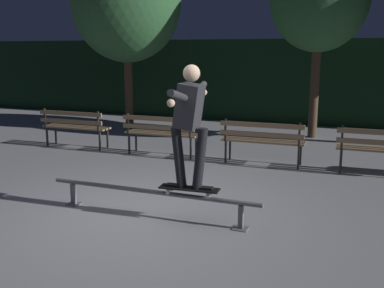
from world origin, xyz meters
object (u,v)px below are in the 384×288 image
at_px(grind_rail, 151,195).
at_px(park_bench_leftmost, 74,124).
at_px(park_bench_right_center, 262,138).
at_px(park_bench_rightmost, 384,146).
at_px(skateboarder, 189,116).
at_px(skateboard, 189,189).
at_px(tree_far_left, 126,1).
at_px(park_bench_left_center, 161,130).

bearing_deg(grind_rail, park_bench_leftmost, 137.62).
relative_size(grind_rail, park_bench_leftmost, 1.88).
bearing_deg(park_bench_leftmost, park_bench_right_center, 0.00).
bearing_deg(park_bench_rightmost, skateboarder, -126.35).
bearing_deg(skateboarder, skateboard, -175.84).
xyz_separation_m(skateboard, tree_far_left, (-4.05, 5.68, 2.99)).
height_order(skateboard, park_bench_leftmost, park_bench_leftmost).
bearing_deg(skateboard, skateboarder, 4.16).
height_order(skateboard, park_bench_right_center, park_bench_right_center).
relative_size(park_bench_left_center, park_bench_right_center, 1.00).
xyz_separation_m(grind_rail, park_bench_rightmost, (2.93, 3.22, 0.25)).
height_order(grind_rail, skateboard, skateboard).
distance_m(park_bench_right_center, park_bench_rightmost, 2.15).
relative_size(skateboarder, park_bench_rightmost, 0.97).
distance_m(grind_rail, tree_far_left, 7.37).
xyz_separation_m(grind_rail, park_bench_left_center, (-1.38, 3.22, 0.25)).
bearing_deg(grind_rail, skateboarder, 0.02).
bearing_deg(park_bench_right_center, tree_far_left, 150.04).
distance_m(park_bench_left_center, tree_far_left, 4.35).
relative_size(park_bench_leftmost, park_bench_rightmost, 1.00).
distance_m(park_bench_leftmost, park_bench_right_center, 4.31).
xyz_separation_m(park_bench_right_center, park_bench_rightmost, (2.15, 0.00, 0.00)).
bearing_deg(park_bench_leftmost, skateboard, -38.26).
xyz_separation_m(park_bench_left_center, park_bench_right_center, (2.15, 0.00, 0.00)).
height_order(grind_rail, park_bench_rightmost, park_bench_rightmost).
bearing_deg(tree_far_left, skateboard, -54.54).
bearing_deg(skateboard, park_bench_right_center, 86.08).
distance_m(skateboarder, park_bench_leftmost, 5.27).
xyz_separation_m(park_bench_leftmost, tree_far_left, (0.04, 2.46, 2.89)).
bearing_deg(tree_far_left, park_bench_leftmost, -90.90).
distance_m(grind_rail, park_bench_left_center, 3.51).
height_order(skateboard, park_bench_rightmost, park_bench_rightmost).
relative_size(grind_rail, tree_far_left, 0.60).
relative_size(skateboard, skateboarder, 0.51).
xyz_separation_m(skateboarder, park_bench_rightmost, (2.37, 3.22, -0.84)).
bearing_deg(park_bench_rightmost, park_bench_left_center, 180.00).
xyz_separation_m(skateboard, park_bench_right_center, (0.22, 3.22, 0.09)).
bearing_deg(grind_rail, skateboard, 0.00).
height_order(park_bench_right_center, park_bench_rightmost, same).
bearing_deg(park_bench_rightmost, grind_rail, -132.26).
bearing_deg(park_bench_leftmost, grind_rail, -42.38).
xyz_separation_m(park_bench_leftmost, park_bench_rightmost, (6.46, 0.00, 0.00)).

